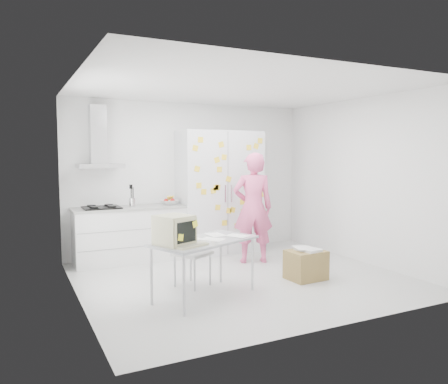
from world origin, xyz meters
name	(u,v)px	position (x,y,z in m)	size (l,w,h in m)	color
floor	(242,279)	(0.00, 0.00, -0.01)	(4.50, 4.00, 0.02)	silver
walls	(220,182)	(0.00, 0.72, 1.35)	(4.52, 4.01, 2.70)	white
ceiling	(243,88)	(0.00, 0.00, 2.70)	(4.50, 4.00, 0.02)	white
counter_run	(130,233)	(-1.20, 1.70, 0.47)	(1.84, 0.63, 1.28)	white
range_hood	(98,143)	(-1.65, 1.84, 1.96)	(0.70, 0.48, 1.01)	silver
tall_cabinet	(220,192)	(0.45, 1.67, 1.10)	(1.50, 0.68, 2.20)	silver
person	(253,208)	(0.61, 0.75, 0.91)	(0.66, 0.43, 1.81)	#E95A8F
desk	(186,236)	(-1.09, -0.60, 0.81)	(1.50, 1.14, 1.07)	#A1A4AB
chair	(188,247)	(-0.81, 0.04, 0.53)	(0.57, 0.57, 0.93)	#A6A6A4
cardboard_box	(306,264)	(0.80, -0.45, 0.22)	(0.54, 0.44, 0.45)	olive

